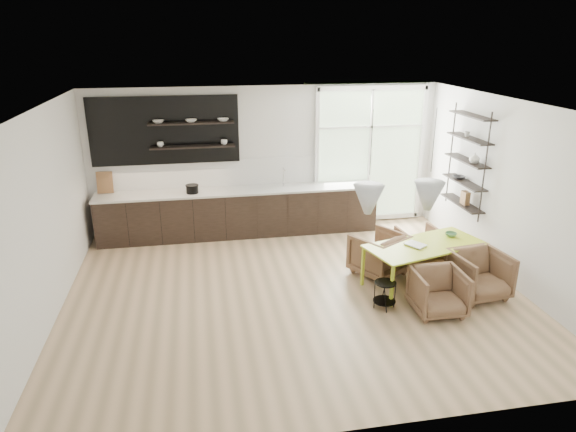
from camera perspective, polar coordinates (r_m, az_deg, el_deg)
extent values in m
cube|color=#D5AF86|center=(8.14, 0.74, -8.59)|extent=(7.00, 6.00, 0.01)
cube|color=silver|center=(10.41, -2.39, 6.34)|extent=(7.00, 0.02, 2.90)
cube|color=silver|center=(7.73, -25.60, -0.42)|extent=(0.02, 6.00, 2.90)
cube|color=silver|center=(8.89, 23.53, 2.35)|extent=(0.02, 6.00, 2.90)
cube|color=white|center=(7.23, 0.85, 12.12)|extent=(7.00, 6.00, 0.01)
cube|color=#B2D1A5|center=(10.88, 8.99, 6.70)|extent=(2.20, 0.02, 2.70)
cube|color=white|center=(10.85, 9.04, 6.66)|extent=(2.30, 0.08, 2.80)
cone|color=silver|center=(7.28, 8.92, 1.84)|extent=(0.44, 0.44, 0.42)
cone|color=silver|center=(7.62, 15.34, 2.16)|extent=(0.44, 0.44, 0.42)
cylinder|color=black|center=(7.08, 9.27, 8.05)|extent=(0.01, 0.01, 0.89)
cylinder|color=black|center=(7.42, 15.90, 8.10)|extent=(0.01, 0.01, 0.89)
cube|color=black|center=(10.31, -5.36, 0.34)|extent=(5.50, 0.65, 0.90)
cube|color=beige|center=(10.16, -5.44, 2.84)|extent=(5.54, 0.69, 0.04)
cube|color=silver|center=(10.39, -5.65, 4.82)|extent=(5.50, 0.02, 0.55)
cube|color=black|center=(10.16, -13.51, 9.23)|extent=(2.80, 0.06, 1.30)
cube|color=black|center=(9.98, -10.71, 10.12)|extent=(1.60, 0.28, 0.03)
cube|color=black|center=(10.07, -10.55, 7.60)|extent=(1.60, 0.28, 0.03)
cube|color=olive|center=(10.45, -19.69, 3.53)|extent=(0.30, 0.10, 0.42)
cylinder|color=silver|center=(10.31, -0.53, 4.33)|extent=(0.02, 0.02, 0.40)
imported|color=white|center=(10.00, -14.21, 10.13)|extent=(0.22, 0.22, 0.05)
imported|color=white|center=(9.98, -10.72, 10.36)|extent=(0.22, 0.22, 0.05)
imported|color=white|center=(9.99, -7.23, 10.56)|extent=(0.22, 0.22, 0.05)
imported|color=white|center=(10.08, -14.01, 7.73)|extent=(0.12, 0.12, 0.10)
imported|color=white|center=(10.07, -7.12, 8.15)|extent=(0.12, 0.12, 0.10)
cylinder|color=black|center=(10.04, -10.60, 2.92)|extent=(0.23, 0.23, 0.14)
cube|color=black|center=(9.24, 21.02, 4.91)|extent=(0.02, 0.02, 1.90)
cube|color=black|center=(10.26, 17.65, 6.66)|extent=(0.02, 0.02, 1.90)
cube|color=black|center=(9.95, 18.74, 1.36)|extent=(0.26, 1.20, 0.02)
cube|color=black|center=(9.84, 18.99, 3.57)|extent=(0.26, 1.20, 0.02)
cube|color=black|center=(9.74, 19.25, 5.83)|extent=(0.26, 1.20, 0.02)
cube|color=black|center=(9.66, 19.52, 8.13)|extent=(0.26, 1.20, 0.03)
cube|color=black|center=(9.60, 19.79, 10.46)|extent=(0.26, 1.20, 0.03)
imported|color=white|center=(9.51, 20.04, 6.09)|extent=(0.18, 0.18, 0.19)
imported|color=#333338|center=(10.00, 18.47, 4.11)|extent=(0.22, 0.22, 0.05)
imported|color=white|center=(9.74, 19.27, 8.59)|extent=(0.10, 0.10, 0.09)
cube|color=olive|center=(9.83, 19.09, 1.91)|extent=(0.10, 0.18, 0.24)
cube|color=#C2D82D|center=(8.43, 15.00, -3.15)|extent=(2.05, 1.33, 0.03)
cube|color=#C2D82D|center=(7.78, 11.47, -7.66)|extent=(0.05, 0.05, 0.66)
cube|color=#C2D82D|center=(8.33, 8.31, -5.54)|extent=(0.05, 0.05, 0.66)
cube|color=#C2D82D|center=(8.91, 20.85, -4.97)|extent=(0.05, 0.05, 0.66)
cube|color=#C2D82D|center=(9.39, 17.53, -3.29)|extent=(0.05, 0.05, 0.66)
imported|color=brown|center=(8.75, 10.03, -4.15)|extent=(1.07, 1.08, 0.72)
imported|color=brown|center=(9.33, 14.36, -3.21)|extent=(0.75, 0.77, 0.64)
imported|color=brown|center=(7.78, 16.34, -8.11)|extent=(0.72, 0.74, 0.66)
imported|color=brown|center=(8.44, 20.49, -6.11)|extent=(0.86, 0.88, 0.72)
cylinder|color=black|center=(7.67, 10.78, -7.31)|extent=(0.32, 0.32, 0.02)
cylinder|color=black|center=(7.81, 10.64, -9.24)|extent=(0.34, 0.34, 0.01)
cylinder|color=black|center=(7.79, 11.78, -8.69)|extent=(0.01, 0.01, 0.41)
cylinder|color=black|center=(7.90, 10.60, -8.16)|extent=(0.01, 0.01, 0.41)
cylinder|color=black|center=(7.76, 9.59, -8.65)|extent=(0.01, 0.01, 0.41)
cylinder|color=black|center=(7.64, 10.77, -9.19)|extent=(0.01, 0.01, 0.41)
imported|color=white|center=(8.24, 13.54, -3.33)|extent=(0.35, 0.37, 0.03)
imported|color=#518357|center=(8.87, 17.65, -1.95)|extent=(0.22, 0.22, 0.06)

